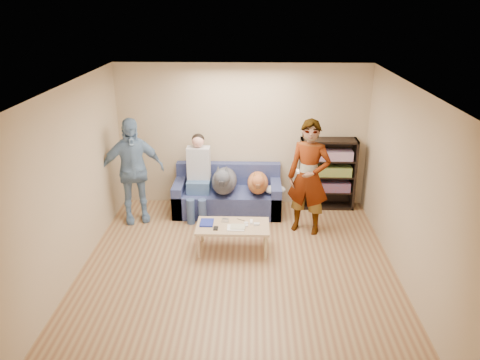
{
  "coord_description": "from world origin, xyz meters",
  "views": [
    {
      "loc": [
        0.21,
        -5.66,
        3.64
      ],
      "look_at": [
        0.0,
        1.2,
        0.95
      ],
      "focal_mm": 35.0,
      "sensor_mm": 36.0,
      "label": 1
    }
  ],
  "objects_px": {
    "coffee_table": "(233,228)",
    "person_seated": "(198,173)",
    "dog_tan": "(258,183)",
    "person_standing_left": "(132,171)",
    "camera_silver": "(225,220)",
    "sofa": "(228,196)",
    "dog_gray": "(224,181)",
    "bookshelf": "(327,172)",
    "person_standing_right": "(309,177)",
    "notebook_blue": "(207,223)"
  },
  "relations": [
    {
      "from": "person_standing_left",
      "to": "bookshelf",
      "type": "bearing_deg",
      "value": -9.5
    },
    {
      "from": "dog_gray",
      "to": "dog_tan",
      "type": "distance_m",
      "value": 0.59
    },
    {
      "from": "person_standing_right",
      "to": "sofa",
      "type": "bearing_deg",
      "value": 172.41
    },
    {
      "from": "dog_tan",
      "to": "coffee_table",
      "type": "height_order",
      "value": "dog_tan"
    },
    {
      "from": "bookshelf",
      "to": "camera_silver",
      "type": "bearing_deg",
      "value": -138.86
    },
    {
      "from": "sofa",
      "to": "dog_tan",
      "type": "relative_size",
      "value": 1.66
    },
    {
      "from": "person_seated",
      "to": "bookshelf",
      "type": "relative_size",
      "value": 1.13
    },
    {
      "from": "sofa",
      "to": "notebook_blue",
      "type": "bearing_deg",
      "value": -100.02
    },
    {
      "from": "person_standing_left",
      "to": "sofa",
      "type": "bearing_deg",
      "value": -5.47
    },
    {
      "from": "notebook_blue",
      "to": "person_standing_left",
      "type": "bearing_deg",
      "value": 144.74
    },
    {
      "from": "notebook_blue",
      "to": "camera_silver",
      "type": "distance_m",
      "value": 0.29
    },
    {
      "from": "bookshelf",
      "to": "dog_gray",
      "type": "bearing_deg",
      "value": -167.45
    },
    {
      "from": "coffee_table",
      "to": "bookshelf",
      "type": "height_order",
      "value": "bookshelf"
    },
    {
      "from": "person_standing_left",
      "to": "coffee_table",
      "type": "bearing_deg",
      "value": -50.38
    },
    {
      "from": "sofa",
      "to": "dog_tan",
      "type": "xyz_separation_m",
      "value": [
        0.54,
        -0.16,
        0.33
      ]
    },
    {
      "from": "sofa",
      "to": "coffee_table",
      "type": "height_order",
      "value": "sofa"
    },
    {
      "from": "person_standing_left",
      "to": "notebook_blue",
      "type": "relative_size",
      "value": 7.02
    },
    {
      "from": "dog_gray",
      "to": "notebook_blue",
      "type": "bearing_deg",
      "value": -99.03
    },
    {
      "from": "notebook_blue",
      "to": "camera_silver",
      "type": "xyz_separation_m",
      "value": [
        0.28,
        0.07,
        0.01
      ]
    },
    {
      "from": "sofa",
      "to": "person_standing_left",
      "type": "bearing_deg",
      "value": -164.92
    },
    {
      "from": "person_standing_left",
      "to": "bookshelf",
      "type": "xyz_separation_m",
      "value": [
        3.39,
        0.66,
        -0.23
      ]
    },
    {
      "from": "person_standing_right",
      "to": "dog_gray",
      "type": "xyz_separation_m",
      "value": [
        -1.4,
        0.56,
        -0.29
      ]
    },
    {
      "from": "person_seated",
      "to": "coffee_table",
      "type": "distance_m",
      "value": 1.51
    },
    {
      "from": "coffee_table",
      "to": "dog_tan",
      "type": "bearing_deg",
      "value": 73.1
    },
    {
      "from": "person_standing_right",
      "to": "person_seated",
      "type": "height_order",
      "value": "person_standing_right"
    },
    {
      "from": "dog_gray",
      "to": "dog_tan",
      "type": "xyz_separation_m",
      "value": [
        0.59,
        0.02,
        -0.04
      ]
    },
    {
      "from": "person_standing_right",
      "to": "camera_silver",
      "type": "relative_size",
      "value": 17.16
    },
    {
      "from": "person_standing_right",
      "to": "coffee_table",
      "type": "height_order",
      "value": "person_standing_right"
    },
    {
      "from": "dog_tan",
      "to": "dog_gray",
      "type": "bearing_deg",
      "value": -178.54
    },
    {
      "from": "camera_silver",
      "to": "dog_gray",
      "type": "distance_m",
      "value": 1.15
    },
    {
      "from": "notebook_blue",
      "to": "dog_gray",
      "type": "relative_size",
      "value": 0.21
    },
    {
      "from": "notebook_blue",
      "to": "dog_tan",
      "type": "relative_size",
      "value": 0.23
    },
    {
      "from": "person_standing_right",
      "to": "sofa",
      "type": "xyz_separation_m",
      "value": [
        -1.35,
        0.74,
        -0.66
      ]
    },
    {
      "from": "coffee_table",
      "to": "person_seated",
      "type": "bearing_deg",
      "value": 116.93
    },
    {
      "from": "person_standing_right",
      "to": "sofa",
      "type": "relative_size",
      "value": 0.99
    },
    {
      "from": "person_standing_right",
      "to": "person_seated",
      "type": "xyz_separation_m",
      "value": [
        -1.85,
        0.61,
        -0.17
      ]
    },
    {
      "from": "person_standing_left",
      "to": "dog_tan",
      "type": "height_order",
      "value": "person_standing_left"
    },
    {
      "from": "camera_silver",
      "to": "person_seated",
      "type": "relative_size",
      "value": 0.07
    },
    {
      "from": "person_standing_right",
      "to": "person_seated",
      "type": "distance_m",
      "value": 1.96
    },
    {
      "from": "person_seated",
      "to": "sofa",
      "type": "bearing_deg",
      "value": 14.12
    },
    {
      "from": "camera_silver",
      "to": "sofa",
      "type": "distance_m",
      "value": 1.32
    },
    {
      "from": "notebook_blue",
      "to": "coffee_table",
      "type": "distance_m",
      "value": 0.41
    },
    {
      "from": "camera_silver",
      "to": "sofa",
      "type": "height_order",
      "value": "sofa"
    },
    {
      "from": "dog_gray",
      "to": "person_standing_left",
      "type": "bearing_deg",
      "value": -170.79
    },
    {
      "from": "camera_silver",
      "to": "person_standing_right",
      "type": "bearing_deg",
      "value": 23.44
    },
    {
      "from": "coffee_table",
      "to": "camera_silver",
      "type": "bearing_deg",
      "value": 135.0
    },
    {
      "from": "notebook_blue",
      "to": "person_standing_right",
      "type": "bearing_deg",
      "value": 21.87
    },
    {
      "from": "person_standing_left",
      "to": "coffee_table",
      "type": "height_order",
      "value": "person_standing_left"
    },
    {
      "from": "person_standing_left",
      "to": "coffee_table",
      "type": "distance_m",
      "value": 2.08
    },
    {
      "from": "person_standing_right",
      "to": "notebook_blue",
      "type": "bearing_deg",
      "value": -137.07
    }
  ]
}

